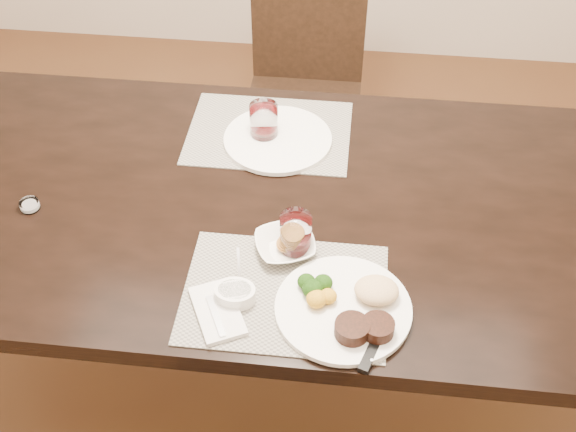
# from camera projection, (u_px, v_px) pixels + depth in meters

# --- Properties ---
(ground_plane) EXTENTS (4.50, 4.50, 0.00)m
(ground_plane) POSITION_uv_depth(u_px,v_px,m) (276.00, 366.00, 2.38)
(ground_plane) COLOR #4B2A18
(ground_plane) RESTS_ON ground
(dining_table) EXTENTS (2.00, 1.00, 0.75)m
(dining_table) POSITION_uv_depth(u_px,v_px,m) (273.00, 223.00, 1.92)
(dining_table) COLOR black
(dining_table) RESTS_ON ground
(chair_far) EXTENTS (0.42, 0.42, 0.90)m
(chair_far) POSITION_uv_depth(u_px,v_px,m) (305.00, 80.00, 2.70)
(chair_far) COLOR black
(chair_far) RESTS_ON ground
(placemat_near) EXTENTS (0.46, 0.34, 0.00)m
(placemat_near) POSITION_uv_depth(u_px,v_px,m) (285.00, 293.00, 1.63)
(placemat_near) COLOR gray
(placemat_near) RESTS_ON dining_table
(placemat_far) EXTENTS (0.46, 0.34, 0.00)m
(placemat_far) POSITION_uv_depth(u_px,v_px,m) (269.00, 133.00, 2.06)
(placemat_far) COLOR gray
(placemat_far) RESTS_ON dining_table
(dinner_plate) EXTENTS (0.30, 0.30, 0.05)m
(dinner_plate) POSITION_uv_depth(u_px,v_px,m) (350.00, 307.00, 1.58)
(dinner_plate) COLOR white
(dinner_plate) RESTS_ON placemat_near
(napkin_fork) EXTENTS (0.16, 0.19, 0.02)m
(napkin_fork) POSITION_uv_depth(u_px,v_px,m) (218.00, 311.00, 1.59)
(napkin_fork) COLOR white
(napkin_fork) RESTS_ON placemat_near
(steak_knife) EXTENTS (0.07, 0.26, 0.01)m
(steak_knife) POSITION_uv_depth(u_px,v_px,m) (372.00, 339.00, 1.53)
(steak_knife) COLOR white
(steak_knife) RESTS_ON placemat_near
(cracker_bowl) EXTENTS (0.18, 0.18, 0.06)m
(cracker_bowl) POSITION_uv_depth(u_px,v_px,m) (285.00, 245.00, 1.71)
(cracker_bowl) COLOR white
(cracker_bowl) RESTS_ON placemat_near
(sauce_ramekin) EXTENTS (0.09, 0.14, 0.07)m
(sauce_ramekin) POSITION_uv_depth(u_px,v_px,m) (235.00, 293.00, 1.61)
(sauce_ramekin) COLOR white
(sauce_ramekin) RESTS_ON placemat_near
(wine_glass_near) EXTENTS (0.08, 0.08, 0.10)m
(wine_glass_near) POSITION_uv_depth(u_px,v_px,m) (296.00, 235.00, 1.70)
(wine_glass_near) COLOR white
(wine_glass_near) RESTS_ON placemat_near
(far_plate) EXTENTS (0.30, 0.30, 0.01)m
(far_plate) POSITION_uv_depth(u_px,v_px,m) (278.00, 139.00, 2.02)
(far_plate) COLOR white
(far_plate) RESTS_ON placemat_far
(wine_glass_far) EXTENTS (0.08, 0.08, 0.11)m
(wine_glass_far) POSITION_uv_depth(u_px,v_px,m) (264.00, 124.00, 2.01)
(wine_glass_far) COLOR white
(wine_glass_far) RESTS_ON placemat_far
(salt_cellar) EXTENTS (0.05, 0.05, 0.02)m
(salt_cellar) POSITION_uv_depth(u_px,v_px,m) (30.00, 205.00, 1.83)
(salt_cellar) COLOR white
(salt_cellar) RESTS_ON dining_table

